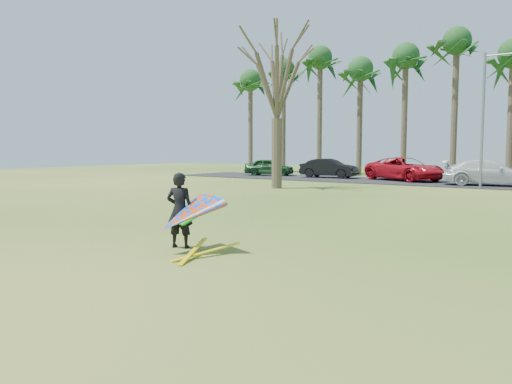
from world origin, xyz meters
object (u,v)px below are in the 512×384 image
Objects in this scene: car_0 at (269,167)px; car_2 at (405,169)px; streetlight at (486,113)px; car_1 at (329,168)px; bare_tree_left at (277,72)px; car_3 at (489,173)px; kite_flyer at (185,215)px.

car_2 is (11.97, 0.10, 0.12)m from car_0.
car_2 is (-6.15, 3.80, -3.56)m from streetlight.
car_1 is at bearing 115.05° from car_2.
bare_tree_left is 12.99m from car_2.
car_0 is 0.77× the size of car_3.
car_1 reaches higher than car_0.
kite_flyer reaches higher than car_1.
streetlight is 4.20m from car_3.
bare_tree_left is at bearing -145.43° from streetlight.
kite_flyer is (8.64, -16.66, -6.06)m from bare_tree_left.
car_0 is 32.01m from kite_flyer.
car_3 is at bearing -80.85° from car_2.
bare_tree_left is 14.68m from car_0.
car_0 is at bearing 121.25° from kite_flyer.
streetlight is 18.86m from car_0.
car_1 is (-2.15, 10.72, -6.09)m from bare_tree_left.
kite_flyer is at bearing -62.59° from bare_tree_left.
car_1 is 1.93× the size of kite_flyer.
kite_flyer is (-1.40, -25.82, -0.01)m from car_3.
bare_tree_left reaches higher than car_3.
car_2 is at bearing -108.57° from car_0.
streetlight is 1.73× the size of car_1.
kite_flyer is at bearing -167.78° from car_0.
car_2 is (6.15, 0.08, 0.09)m from car_1.
car_1 is 0.83× the size of car_3.
car_1 is 6.15m from car_2.
bare_tree_left is 1.59× the size of car_2.
streetlight is 1.44× the size of car_3.
bare_tree_left is 2.10× the size of car_1.
streetlight is (10.16, 7.00, -2.45)m from bare_tree_left.
streetlight reaches higher than car_0.
car_2 reaches higher than car_1.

